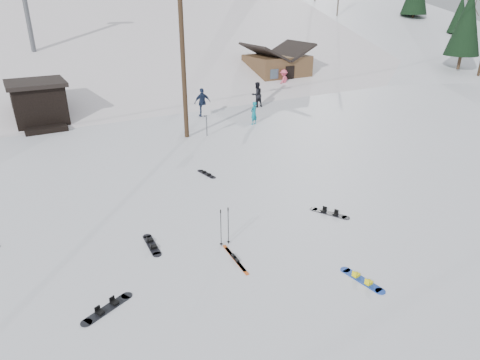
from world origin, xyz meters
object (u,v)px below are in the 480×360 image
hero_skis (235,259)px  utility_pole (183,54)px  hero_snowboard (362,280)px  cabin (277,69)px

hero_skis → utility_pole: bearing=78.0°
hero_snowboard → hero_skis: hero_snowboard is taller
utility_pole → hero_snowboard: size_ratio=5.84×
cabin → hero_skis: (-16.66, -22.42, -1.46)m
utility_pole → cabin: utility_pole is taller
hero_snowboard → utility_pole: bearing=-10.6°
cabin → hero_snowboard: size_ratio=3.49×
utility_pole → cabin: 16.71m
utility_pole → hero_snowboard: utility_pole is taller
utility_pole → hero_skis: bearing=-106.4°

